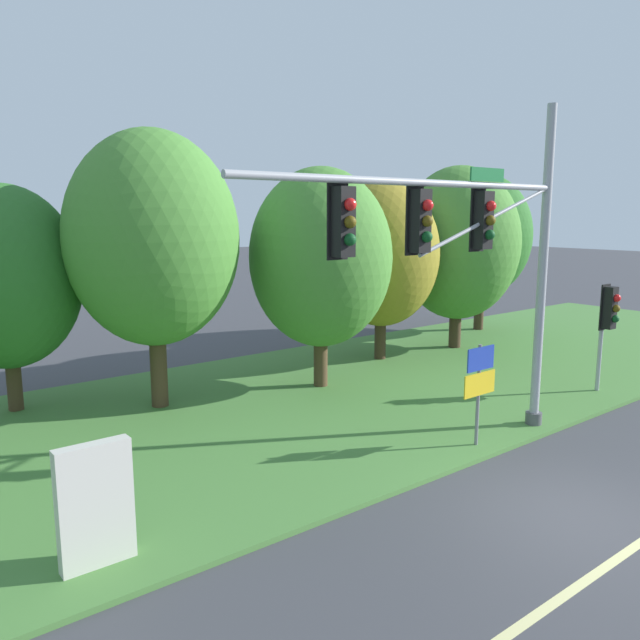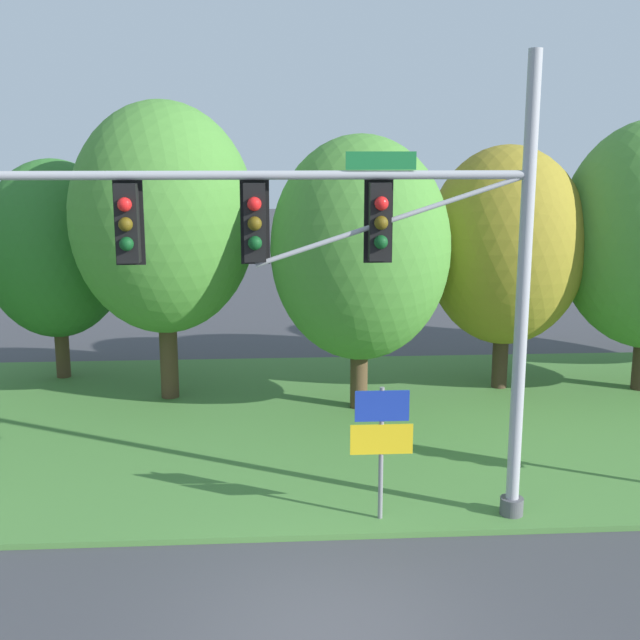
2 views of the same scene
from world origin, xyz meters
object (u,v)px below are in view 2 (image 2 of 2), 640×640
Objects in this scene: tree_behind_signpost at (163,219)px; tree_tall_centre at (505,246)px; route_sign_post at (382,434)px; tree_mid_verge at (360,249)px; traffic_signal_mast at (360,252)px; tree_left_of_mast at (55,249)px.

tree_behind_signpost is 8.66m from tree_tall_centre.
route_sign_post is 6.54m from tree_mid_verge.
route_sign_post is at bearing -2.29° from traffic_signal_mast.
traffic_signal_mast reaches higher than route_sign_post.
route_sign_post is 0.39× the size of tree_left_of_mast.
tree_mid_verge reaches higher than tree_left_of_mast.
tree_behind_signpost is (-4.39, 7.23, 2.99)m from route_sign_post.
tree_mid_verge reaches higher than route_sign_post.
tree_mid_verge is (0.70, 6.07, -0.69)m from traffic_signal_mast.
tree_tall_centre is (4.23, 7.56, 2.23)m from route_sign_post.
tree_left_of_mast is 0.81× the size of tree_behind_signpost.
tree_left_of_mast is at bearing 157.85° from tree_mid_verge.
tree_left_of_mast is 3.91m from tree_behind_signpost.
traffic_signal_mast is at bearing -52.29° from tree_left_of_mast.
tree_behind_signpost is (3.17, -2.07, 0.96)m from tree_left_of_mast.
route_sign_post is 8.94m from tree_tall_centre.
tree_mid_verge is at bearing -22.15° from tree_left_of_mast.
traffic_signal_mast is at bearing -96.60° from tree_mid_verge.
route_sign_post is at bearing -92.92° from tree_mid_verge.
tree_behind_signpost is (-4.00, 7.21, -0.05)m from traffic_signal_mast.
tree_behind_signpost is at bearing 166.37° from tree_mid_verge.
tree_tall_centre reaches higher than route_sign_post.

